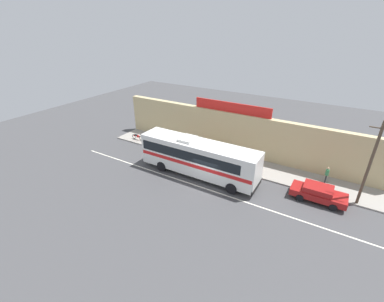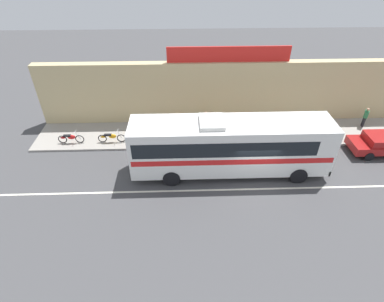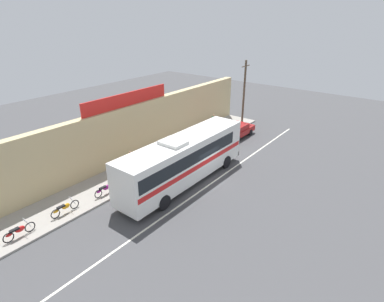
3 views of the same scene
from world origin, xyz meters
name	(u,v)px [view 1 (image 1 of 3)]	position (x,y,z in m)	size (l,w,h in m)	color
ground_plane	(206,183)	(0.00, 0.00, 0.00)	(70.00, 70.00, 0.00)	#444447
sidewalk_slab	(229,160)	(0.00, 5.20, 0.07)	(30.00, 3.60, 0.14)	gray
storefront_facade	(238,134)	(0.00, 7.35, 2.40)	(30.00, 0.70, 4.80)	tan
storefront_billboard	(232,107)	(-0.92, 7.35, 5.35)	(8.80, 0.12, 1.10)	red
road_center_stripe	(202,188)	(0.00, -0.80, 0.00)	(30.00, 0.14, 0.01)	silver
intercity_bus	(197,156)	(-1.52, 0.94, 2.07)	(11.95, 2.65, 3.78)	white
parked_car	(318,193)	(9.30, 2.60, 0.74)	(4.42, 1.92, 1.37)	maroon
utility_pole	(370,163)	(12.23, 3.69, 3.89)	(1.60, 0.22, 7.24)	brown
motorcycle_red	(137,137)	(-12.26, 4.25, 0.57)	(1.83, 0.56, 0.94)	black
motorcycle_black	(155,141)	(-9.39, 4.26, 0.57)	(1.96, 0.56, 0.94)	black
motorcycle_orange	(175,147)	(-6.33, 4.11, 0.57)	(1.91, 0.56, 0.94)	black
pedestrian_far_right	(327,174)	(9.58, 5.76, 1.06)	(0.30, 0.48, 1.59)	black
pedestrian_by_curb	(210,146)	(-2.58, 5.64, 1.04)	(0.30, 0.48, 1.57)	black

